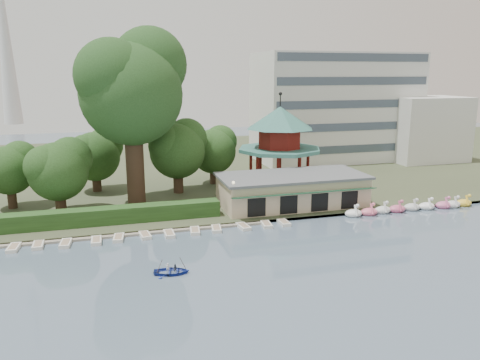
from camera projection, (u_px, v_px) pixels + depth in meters
name	position (u px, v px, depth m)	size (l,w,h in m)	color
ground_plane	(278.00, 293.00, 36.63)	(220.00, 220.00, 0.00)	slate
shore	(178.00, 166.00, 85.30)	(220.00, 70.00, 0.40)	#424930
embankment	(225.00, 224.00, 52.80)	(220.00, 0.60, 0.30)	gray
dock	(115.00, 235.00, 49.51)	(34.00, 1.60, 0.24)	gray
boathouse	(292.00, 189.00, 59.35)	(18.60, 9.39, 3.90)	#C5AC8C
pavilion	(280.00, 138.00, 68.12)	(12.40, 12.40, 13.50)	#C5AC8C
office_building	(350.00, 111.00, 89.06)	(38.00, 18.00, 20.00)	silver
broadcast_tower	(3.00, 17.00, 148.90)	(8.00, 8.00, 96.00)	silver
hedge	(86.00, 217.00, 51.53)	(30.00, 2.00, 1.80)	#274B1D
lamp_post	(233.00, 192.00, 54.07)	(0.36, 0.36, 4.28)	black
big_tree	(132.00, 85.00, 57.21)	(13.85, 12.90, 22.18)	#3A281C
small_trees	(115.00, 156.00, 62.04)	(39.46, 17.10, 10.28)	#3A281C
swan_boats	(421.00, 207.00, 58.76)	(22.74, 2.11, 1.92)	white
moored_rowboats	(133.00, 237.00, 48.73)	(34.92, 2.68, 0.36)	silver
rowboat_with_passengers	(172.00, 269.00, 40.11)	(4.80, 3.84, 2.01)	navy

